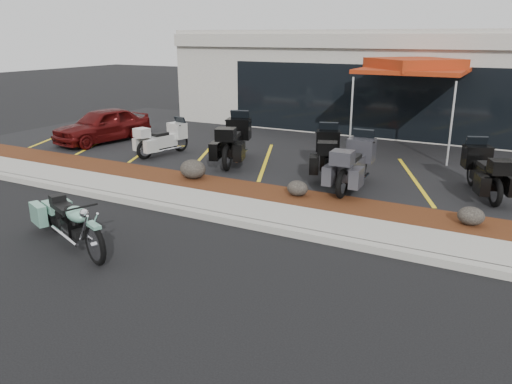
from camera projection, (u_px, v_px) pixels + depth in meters
The scene contains 18 objects.
ground at pixel (236, 244), 9.50m from camera, with size 90.00×90.00×0.00m, color black.
curb at pixel (258, 225), 10.24m from camera, with size 24.00×0.25×0.15m, color gray.
sidewalk at pixel (273, 215), 10.83m from camera, with size 24.00×1.20×0.15m, color gray.
mulch_bed at pixel (295, 199), 11.84m from camera, with size 24.00×1.20×0.16m, color #36190C.
upper_lot at pixel (361, 154), 16.39m from camera, with size 26.00×9.60×0.15m, color black.
dealership_building at pixel (407, 79), 21.08m from camera, with size 18.00×8.16×4.00m.
boulder_left at pixel (193, 169), 13.20m from camera, with size 0.71×0.60×0.51m, color black.
boulder_mid at pixel (297, 188), 11.80m from camera, with size 0.51×0.43×0.36m, color black.
boulder_right at pixel (471, 216), 9.98m from camera, with size 0.53×0.44×0.37m, color black.
hero_cruiser at pixel (95, 239), 8.49m from camera, with size 2.79×0.71×0.98m, color #69A48D, non-canonical shape.
touring_white at pixel (180, 134), 16.21m from camera, with size 1.98×0.75×1.15m, color beige, non-canonical shape.
touring_black_front at pixel (240, 133), 15.53m from camera, with size 2.50×0.95×1.45m, color black, non-canonical shape.
touring_black_mid at pixel (328, 145), 14.13m from camera, with size 2.30×0.88×1.34m, color black, non-canonical shape.
touring_grey at pixel (362, 155), 12.94m from camera, with size 2.35×0.90×1.37m, color #323237, non-canonical shape.
touring_black_rear at pixel (474, 161), 12.45m from camera, with size 2.21×0.84×1.28m, color black, non-canonical shape.
parked_car at pixel (102, 125), 17.68m from camera, with size 1.42×3.52×1.20m, color #470A0A.
traffic_cone at pixel (352, 147), 15.96m from camera, with size 0.35×0.35×0.44m, color #E73B07.
popup_canopy at pixel (414, 67), 15.72m from camera, with size 3.66×3.66×2.96m.
Camera 1 is at (4.44, -7.56, 3.81)m, focal length 35.00 mm.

